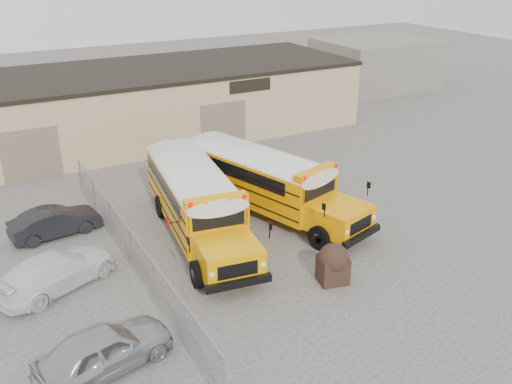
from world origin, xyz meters
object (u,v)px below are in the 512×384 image
school_bus_right (183,147)px  car_white (56,271)px  car_silver (105,350)px  car_dark (55,222)px  school_bus_left (165,151)px  tarp_bundle (333,263)px

school_bus_right → car_white: 12.19m
car_silver → car_dark: (0.39, 10.15, -0.08)m
car_dark → car_white: bearing=162.5°
car_silver → car_white: car_silver is taller
school_bus_left → tarp_bundle: bearing=-80.6°
car_silver → car_dark: bearing=-16.1°
car_silver → car_dark: car_silver is taller
tarp_bundle → school_bus_right: bearing=94.1°
school_bus_right → car_white: (-8.76, -8.41, -1.09)m
school_bus_right → tarp_bundle: bearing=-85.9°
school_bus_left → school_bus_right: bearing=12.3°
car_white → car_dark: 4.58m
school_bus_left → car_white: 11.18m
tarp_bundle → car_white: (-9.73, 4.86, -0.13)m
tarp_bundle → car_white: 10.87m
school_bus_left → school_bus_right: 1.21m
school_bus_right → car_white: size_ratio=2.21×
car_silver → tarp_bundle: bearing=-99.0°
car_dark → school_bus_right: bearing=-70.9°
tarp_bundle → car_silver: bearing=-175.1°
car_white → school_bus_right: bearing=-71.5°
car_white → car_silver: bearing=159.1°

